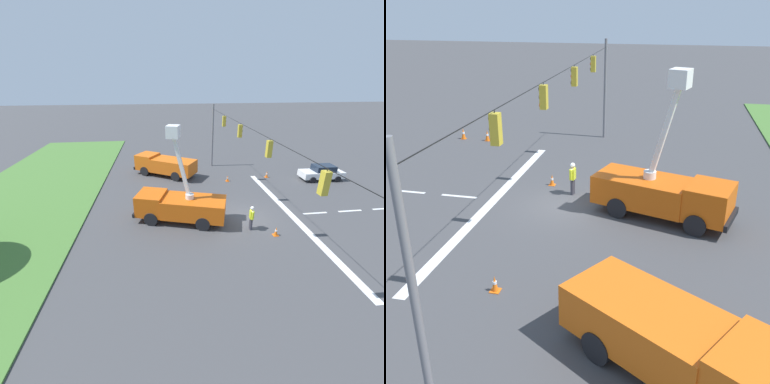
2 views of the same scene
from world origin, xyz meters
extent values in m
plane|color=#424244|center=(0.00, 0.00, 0.00)|extent=(200.00, 200.00, 0.00)
cube|color=silver|center=(0.00, -3.69, 0.00)|extent=(17.60, 0.50, 0.01)
cube|color=silver|center=(0.00, -5.69, 0.00)|extent=(0.20, 2.00, 0.01)
cube|color=silver|center=(0.00, -8.69, 0.00)|extent=(0.20, 2.00, 0.01)
cube|color=silver|center=(0.00, -11.69, 0.00)|extent=(0.20, 2.00, 0.01)
cylinder|color=slate|center=(13.00, 0.00, 3.60)|extent=(0.20, 0.20, 7.20)
cylinder|color=black|center=(0.00, 0.00, 6.60)|extent=(26.00, 0.03, 0.03)
cylinder|color=black|center=(-8.04, 0.00, 6.55)|extent=(0.02, 0.02, 0.10)
cube|color=gold|center=(-8.04, 0.00, 6.02)|extent=(0.32, 0.28, 0.96)
cylinder|color=black|center=(-8.04, -0.16, 6.34)|extent=(0.16, 0.05, 0.16)
cylinder|color=red|center=(-8.04, -0.16, 6.02)|extent=(0.16, 0.05, 0.16)
cylinder|color=black|center=(-8.04, -0.16, 5.70)|extent=(0.16, 0.05, 0.16)
cylinder|color=black|center=(-2.75, 0.00, 6.55)|extent=(0.02, 0.02, 0.10)
cube|color=gold|center=(-2.75, 0.00, 6.02)|extent=(0.32, 0.28, 0.96)
cylinder|color=black|center=(-2.75, -0.16, 6.34)|extent=(0.16, 0.05, 0.16)
cylinder|color=red|center=(-2.75, -0.16, 6.02)|extent=(0.16, 0.05, 0.16)
cylinder|color=black|center=(-2.75, -0.16, 5.70)|extent=(0.16, 0.05, 0.16)
cylinder|color=black|center=(2.85, 0.00, 6.55)|extent=(0.02, 0.02, 0.10)
cube|color=gold|center=(2.85, 0.00, 6.02)|extent=(0.32, 0.28, 0.96)
cylinder|color=black|center=(2.85, -0.16, 6.34)|extent=(0.16, 0.05, 0.16)
cylinder|color=black|center=(2.85, -0.16, 6.02)|extent=(0.16, 0.05, 0.16)
cylinder|color=red|center=(2.85, -0.16, 5.70)|extent=(0.16, 0.05, 0.16)
cylinder|color=black|center=(7.91, 0.00, 6.55)|extent=(0.02, 0.02, 0.10)
cube|color=gold|center=(7.91, 0.00, 6.02)|extent=(0.32, 0.28, 0.96)
cylinder|color=black|center=(7.91, -0.16, 6.34)|extent=(0.16, 0.05, 0.16)
cylinder|color=black|center=(7.91, -0.16, 6.02)|extent=(0.16, 0.05, 0.16)
cylinder|color=red|center=(7.91, -0.16, 5.70)|extent=(0.16, 0.05, 0.16)
cube|color=#D6560F|center=(-0.05, 3.94, 1.18)|extent=(3.57, 4.97, 1.35)
cube|color=#D6560F|center=(0.91, 6.99, 1.27)|extent=(2.71, 2.50, 1.55)
cube|color=#1E2838|center=(1.11, 7.63, 1.55)|extent=(1.92, 0.69, 0.70)
cube|color=black|center=(1.22, 7.98, 0.65)|extent=(2.27, 0.85, 0.30)
cylinder|color=black|center=(-0.19, 7.07, 0.50)|extent=(0.57, 1.04, 1.00)
cylinder|color=black|center=(1.85, 6.43, 0.50)|extent=(0.57, 1.04, 1.00)
cylinder|color=black|center=(-1.31, 3.50, 0.50)|extent=(0.57, 1.04, 1.00)
cylinder|color=black|center=(0.73, 2.86, 0.50)|extent=(0.57, 1.04, 1.00)
cylinder|color=silver|center=(0.04, 4.24, 2.03)|extent=(0.60, 0.60, 0.36)
cube|color=white|center=(0.21, 4.76, 4.08)|extent=(0.62, 1.32, 4.51)
cube|color=white|center=(0.37, 5.27, 6.55)|extent=(1.10, 1.03, 0.80)
cube|color=orange|center=(9.73, 4.82, 1.20)|extent=(4.46, 5.14, 1.40)
cube|color=orange|center=(11.50, 7.58, 1.31)|extent=(2.97, 2.88, 1.63)
cube|color=#1E2838|center=(11.87, 8.16, 1.60)|extent=(1.74, 1.16, 0.73)
cube|color=black|center=(12.07, 8.47, 0.65)|extent=(2.07, 1.40, 0.30)
cylinder|color=black|center=(10.45, 7.94, 0.50)|extent=(0.77, 0.99, 1.00)
cylinder|color=black|center=(12.27, 6.77, 0.50)|extent=(0.77, 0.99, 1.00)
cylinder|color=black|center=(8.38, 4.71, 0.50)|extent=(0.77, 0.99, 1.00)
cylinder|color=black|center=(10.21, 3.54, 0.50)|extent=(0.77, 0.99, 1.00)
cube|color=white|center=(6.87, -10.38, 0.64)|extent=(1.87, 4.34, 0.64)
cube|color=#192333|center=(6.87, -10.53, 1.26)|extent=(1.55, 2.10, 0.60)
cylinder|color=black|center=(6.05, -9.03, 0.32)|extent=(0.22, 0.64, 0.64)
cylinder|color=black|center=(7.77, -9.07, 0.32)|extent=(0.22, 0.64, 0.64)
cylinder|color=black|center=(5.98, -11.69, 0.32)|extent=(0.22, 0.64, 0.64)
cylinder|color=black|center=(7.70, -11.74, 0.32)|extent=(0.22, 0.64, 0.64)
cylinder|color=#383842|center=(-1.49, 0.14, 0.42)|extent=(0.18, 0.18, 0.85)
cylinder|color=#383842|center=(-1.69, 0.16, 0.42)|extent=(0.18, 0.18, 0.85)
cube|color=#D8EA26|center=(-1.59, 0.15, 1.15)|extent=(0.42, 0.28, 0.60)
cube|color=silver|center=(-1.59, 0.15, 1.15)|extent=(0.43, 0.12, 0.62)
cylinder|color=#D8EA26|center=(-1.32, 0.12, 1.18)|extent=(0.11, 0.11, 0.55)
cylinder|color=#D8EA26|center=(-1.86, 0.18, 1.18)|extent=(0.11, 0.11, 0.55)
sphere|color=tan|center=(-1.59, 0.15, 1.58)|extent=(0.22, 0.22, 0.22)
sphere|color=white|center=(-1.59, 0.15, 1.64)|extent=(0.26, 0.26, 0.26)
cube|color=orange|center=(8.24, -5.05, 0.01)|extent=(0.36, 0.36, 0.03)
cone|color=orange|center=(8.24, -5.05, 0.36)|extent=(0.27, 0.27, 0.66)
cylinder|color=white|center=(8.24, -5.05, 0.39)|extent=(0.16, 0.16, 0.12)
cube|color=orange|center=(-2.59, -1.28, 0.01)|extent=(0.36, 0.36, 0.03)
cone|color=orange|center=(-2.59, -1.28, 0.34)|extent=(0.24, 0.24, 0.61)
cylinder|color=white|center=(-2.59, -1.28, 0.37)|extent=(0.15, 0.15, 0.11)
cube|color=orange|center=(7.62, -0.58, 0.01)|extent=(0.36, 0.36, 0.03)
cone|color=orange|center=(7.62, -0.58, 0.33)|extent=(0.24, 0.24, 0.59)
cylinder|color=white|center=(7.62, -0.58, 0.36)|extent=(0.15, 0.15, 0.11)
camera|label=1|loc=(-16.43, 6.19, 9.66)|focal=24.00mm
camera|label=2|loc=(20.07, 5.13, 9.44)|focal=42.00mm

